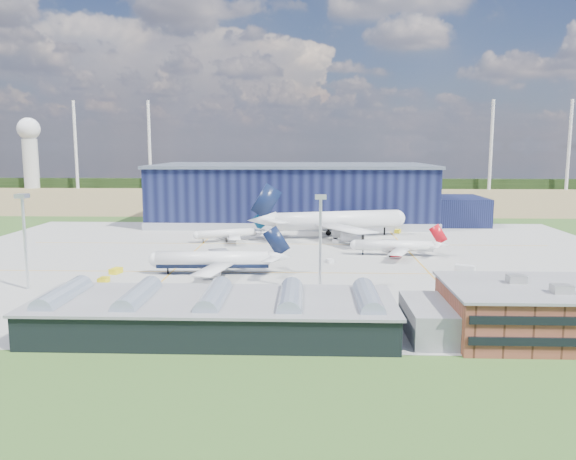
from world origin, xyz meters
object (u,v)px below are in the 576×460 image
object	(u,v)px
gse_tug_a	(116,271)
gse_cart_b	(337,241)
ops_building	(575,311)
light_mast_west	(24,226)
airliner_red	(394,240)
gse_van_b	(465,270)
airliner_widebody	(337,211)
gse_van_a	(448,305)
hangar	(299,196)
airliner_regional	(227,229)
gse_tug_b	(104,280)
car_b	(336,298)
light_mast_center	(320,227)
gse_cart_a	(330,261)
gse_tug_c	(398,231)
airliner_navy	(213,251)
gse_van_c	(505,307)
car_a	(436,313)

from	to	relation	value
gse_tug_a	gse_cart_b	size ratio (longest dim) A/B	1.39
ops_building	light_mast_west	bearing A→B (deg)	165.38
ops_building	airliner_red	xyz separation A→B (m)	(-20.98, 75.23, 0.20)
light_mast_west	gse_van_b	distance (m)	112.21
light_mast_west	airliner_widebody	xyz separation A→B (m)	(77.94, 81.00, -5.39)
airliner_widebody	ops_building	bearing A→B (deg)	-86.64
gse_van_a	gse_van_b	size ratio (longest dim) A/B	1.16
light_mast_west	gse_cart_b	bearing A→B (deg)	41.61
light_mast_west	gse_cart_b	xyz separation A→B (m)	(77.31, 68.66, -14.87)
hangar	airliner_regional	xyz separation A→B (m)	(-25.05, -54.80, -7.11)
airliner_regional	gse_tug_b	size ratio (longest dim) A/B	8.68
gse_tug_b	car_b	distance (m)	59.42
light_mast_center	gse_tug_b	world-z (taller)	light_mast_center
gse_cart_a	gse_tug_c	distance (m)	65.21
gse_cart_a	ops_building	bearing A→B (deg)	-77.91
light_mast_center	car_b	xyz separation A→B (m)	(3.36, -7.71, -14.79)
ops_building	airliner_navy	size ratio (longest dim) A/B	1.18
airliner_navy	gse_van_b	world-z (taller)	airliner_navy
ops_building	gse_van_b	xyz separation A→B (m)	(-5.57, 50.33, -3.58)
airliner_widebody	gse_van_c	bearing A→B (deg)	-88.17
hangar	gse_tug_c	world-z (taller)	hangar
gse_cart_b	car_b	xyz separation A→B (m)	(-3.95, -76.37, 0.08)
airliner_navy	gse_van_c	bearing A→B (deg)	149.99
airliner_red	gse_van_a	xyz separation A→B (m)	(2.25, -59.86, -3.66)
airliner_widebody	car_b	xyz separation A→B (m)	(-4.58, -88.71, -9.40)
hangar	gse_van_b	bearing A→B (deg)	-65.95
hangar	light_mast_center	world-z (taller)	hangar
light_mast_center	airliner_regional	bearing A→B (deg)	114.73
car_b	gse_tug_c	bearing A→B (deg)	-25.07
gse_tug_a	gse_cart_a	bearing A→B (deg)	28.27
light_mast_west	hangar	bearing A→B (deg)	63.29
light_mast_center	gse_van_c	xyz separation A→B (m)	(37.49, -16.00, -14.10)
gse_tug_c	car_b	bearing A→B (deg)	-85.39
ops_building	car_b	xyz separation A→B (m)	(-41.65, 22.29, -4.15)
gse_tug_b	gse_van_c	distance (m)	94.54
airliner_widebody	gse_tug_a	world-z (taller)	airliner_widebody
airliner_regional	car_b	distance (m)	85.57
airliner_regional	gse_tug_c	distance (m)	68.55
hangar	light_mast_center	size ratio (longest dim) A/B	6.30
light_mast_center	gse_tug_a	xyz separation A→B (m)	(-54.62, 17.26, -14.67)
light_mast_west	gse_tug_a	distance (m)	27.38
airliner_navy	car_b	bearing A→B (deg)	138.35
airliner_red	gse_tug_c	distance (m)	47.74
gse_tug_b	car_b	xyz separation A→B (m)	(57.57, -14.70, -0.05)
light_mast_center	airliner_navy	xyz separation A→B (m)	(-28.27, 17.69, -9.10)
light_mast_center	gse_cart_b	world-z (taller)	light_mast_center
light_mast_center	gse_van_a	bearing A→B (deg)	-29.11
ops_building	gse_cart_a	xyz separation A→B (m)	(-41.36, 63.56, -4.22)
gse_cart_a	gse_van_a	bearing A→B (deg)	-85.80
car_a	car_b	bearing A→B (deg)	57.43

